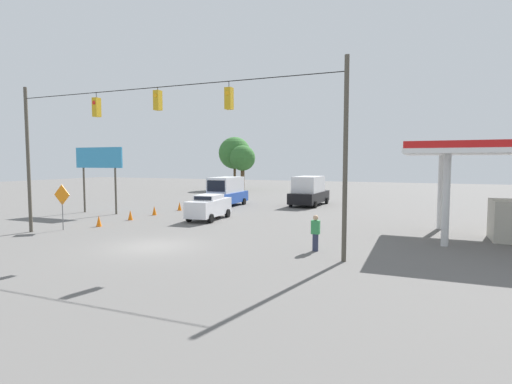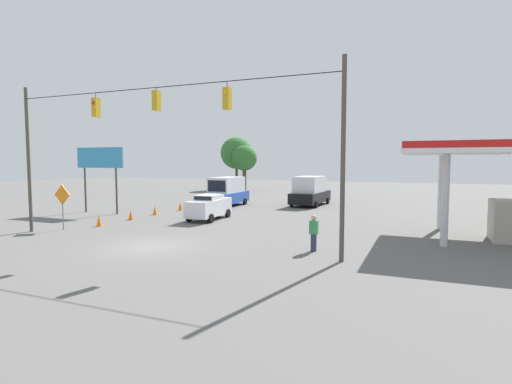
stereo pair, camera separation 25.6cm
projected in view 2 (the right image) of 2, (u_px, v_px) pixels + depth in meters
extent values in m
plane|color=#605E5B|center=(151.00, 246.00, 20.11)|extent=(140.00, 140.00, 0.00)
cylinder|color=#4C473D|center=(343.00, 160.00, 16.72)|extent=(0.20, 0.20, 8.66)
cylinder|color=#4C473D|center=(29.00, 160.00, 24.03)|extent=(0.20, 0.20, 8.66)
cylinder|color=black|center=(156.00, 87.00, 20.10)|extent=(18.86, 0.04, 0.04)
cube|color=gold|center=(227.00, 99.00, 18.61)|extent=(0.32, 0.36, 1.01)
cylinder|color=black|center=(227.00, 84.00, 18.56)|extent=(0.03, 0.03, 0.29)
cylinder|color=orange|center=(225.00, 93.00, 18.41)|extent=(0.20, 0.02, 0.20)
cube|color=gold|center=(156.00, 101.00, 20.15)|extent=(0.32, 0.36, 0.99)
cylinder|color=black|center=(156.00, 89.00, 20.10)|extent=(0.03, 0.03, 0.16)
cylinder|color=orange|center=(154.00, 96.00, 19.95)|extent=(0.20, 0.02, 0.20)
cube|color=gold|center=(96.00, 108.00, 21.71)|extent=(0.32, 0.36, 1.02)
cylinder|color=black|center=(96.00, 95.00, 21.66)|extent=(0.03, 0.03, 0.28)
cylinder|color=red|center=(93.00, 103.00, 21.51)|extent=(0.20, 0.02, 0.20)
cube|color=silver|center=(209.00, 207.00, 29.38)|extent=(1.98, 4.69, 1.16)
cube|color=silver|center=(209.00, 197.00, 29.33)|extent=(1.69, 2.11, 0.36)
cube|color=black|center=(203.00, 198.00, 28.37)|extent=(1.36, 0.10, 0.25)
cylinder|color=black|center=(189.00, 217.00, 28.31)|extent=(0.26, 0.65, 0.64)
cylinder|color=black|center=(211.00, 218.00, 27.74)|extent=(0.26, 0.65, 0.64)
cylinder|color=black|center=(208.00, 212.00, 31.11)|extent=(0.26, 0.65, 0.64)
cylinder|color=black|center=(228.00, 213.00, 30.55)|extent=(0.26, 0.65, 0.64)
cube|color=#234CB2|center=(225.00, 198.00, 38.04)|extent=(2.35, 6.47, 1.00)
cube|color=silver|center=(227.00, 185.00, 38.24)|extent=(2.14, 4.15, 1.46)
cube|color=black|center=(217.00, 186.00, 36.33)|extent=(1.80, 0.05, 1.02)
cylinder|color=black|center=(204.00, 205.00, 36.56)|extent=(0.23, 0.64, 0.64)
cylinder|color=black|center=(226.00, 206.00, 35.72)|extent=(0.23, 0.64, 0.64)
cylinder|color=black|center=(225.00, 201.00, 40.43)|extent=(0.23, 0.64, 0.64)
cylinder|color=black|center=(245.00, 201.00, 39.59)|extent=(0.23, 0.64, 0.64)
cube|color=black|center=(310.00, 197.00, 38.93)|extent=(2.67, 6.26, 1.00)
cube|color=silver|center=(310.00, 184.00, 38.55)|extent=(2.38, 4.04, 1.52)
cube|color=black|center=(316.00, 183.00, 40.34)|extent=(1.91, 0.11, 1.07)
cylinder|color=black|center=(328.00, 201.00, 40.25)|extent=(0.25, 0.65, 0.64)
cylinder|color=black|center=(305.00, 200.00, 41.28)|extent=(0.25, 0.65, 0.64)
cylinder|color=black|center=(316.00, 205.00, 36.65)|extent=(0.25, 0.65, 0.64)
cylinder|color=black|center=(292.00, 203.00, 37.67)|extent=(0.25, 0.65, 0.64)
cone|color=orange|center=(99.00, 221.00, 26.33)|extent=(0.36, 0.36, 0.74)
cone|color=orange|center=(131.00, 215.00, 29.23)|extent=(0.36, 0.36, 0.74)
cone|color=orange|center=(155.00, 210.00, 31.94)|extent=(0.36, 0.36, 0.74)
cone|color=orange|center=(180.00, 206.00, 34.95)|extent=(0.36, 0.36, 0.74)
cone|color=orange|center=(195.00, 203.00, 37.62)|extent=(0.36, 0.36, 0.74)
cone|color=orange|center=(212.00, 200.00, 40.69)|extent=(0.36, 0.36, 0.74)
cylinder|color=silver|center=(441.00, 190.00, 25.06)|extent=(0.36, 0.36, 4.91)
cylinder|color=silver|center=(445.00, 198.00, 19.92)|extent=(0.36, 0.36, 4.91)
cylinder|color=#4C473D|center=(117.00, 191.00, 32.42)|extent=(0.16, 0.16, 3.76)
cylinder|color=#4C473D|center=(85.00, 190.00, 33.72)|extent=(0.16, 0.16, 3.76)
cube|color=#338CBF|center=(100.00, 158.00, 32.86)|extent=(4.79, 0.12, 1.68)
cylinder|color=slate|center=(63.00, 215.00, 24.99)|extent=(0.06, 0.06, 1.80)
cube|color=orange|center=(62.00, 195.00, 24.89)|extent=(1.27, 0.04, 1.27)
cylinder|color=#2D334C|center=(314.00, 243.00, 19.00)|extent=(0.28, 0.28, 0.82)
cube|color=#338C4C|center=(314.00, 227.00, 18.94)|extent=(0.40, 0.24, 0.65)
sphere|color=tan|center=(314.00, 218.00, 18.91)|extent=(0.26, 0.26, 0.26)
cylinder|color=#4C3823|center=(237.00, 176.00, 61.46)|extent=(0.38, 0.38, 4.25)
sphere|color=#336B2D|center=(237.00, 153.00, 61.20)|extent=(4.89, 4.89, 4.89)
cylinder|color=#4C3823|center=(244.00, 178.00, 59.18)|extent=(0.57, 0.57, 3.77)
sphere|color=#336B2D|center=(244.00, 158.00, 58.95)|extent=(3.78, 3.78, 3.78)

